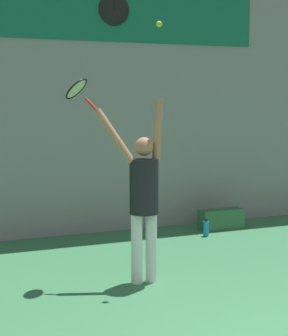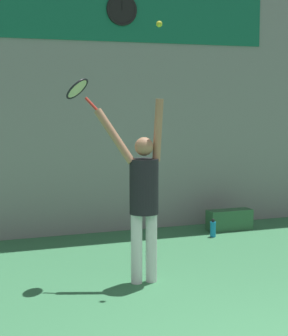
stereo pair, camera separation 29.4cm
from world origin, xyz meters
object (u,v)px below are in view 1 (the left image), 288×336
object	(u,v)px
water_bottle	(206,228)
equipment_bag	(221,219)
scoreboard_clock	(114,9)
tennis_player	(143,193)
tennis_ball	(159,24)
tennis_racket	(77,90)

from	to	relation	value
water_bottle	equipment_bag	distance (m)	0.59
scoreboard_clock	tennis_player	bearing A→B (deg)	-104.19
scoreboard_clock	tennis_player	xyz separation A→B (m)	(-0.67, -2.67, -2.42)
tennis_player	tennis_ball	world-z (taller)	tennis_ball
tennis_ball	water_bottle	distance (m)	3.71
scoreboard_clock	equipment_bag	size ratio (longest dim) A/B	0.68
tennis_racket	water_bottle	size ratio (longest dim) A/B	1.45
tennis_racket	equipment_bag	distance (m)	3.95
tennis_racket	water_bottle	xyz separation A→B (m)	(2.45, 1.36, -2.07)
scoreboard_clock	tennis_racket	distance (m)	2.89
tennis_ball	equipment_bag	xyz separation A→B (m)	(2.12, 2.15, -2.75)
tennis_racket	equipment_bag	xyz separation A→B (m)	(2.93, 1.70, -2.03)
tennis_player	tennis_racket	bearing A→B (deg)	146.85
tennis_racket	tennis_player	bearing A→B (deg)	-33.15
equipment_bag	tennis_player	bearing A→B (deg)	-137.35
tennis_player	tennis_ball	size ratio (longest dim) A/B	30.57
tennis_racket	scoreboard_clock	bearing A→B (deg)	59.92
tennis_player	water_bottle	xyz separation A→B (m)	(1.82, 1.77, -0.92)
tennis_player	water_bottle	bearing A→B (deg)	44.23
tennis_ball	tennis_racket	bearing A→B (deg)	151.07
scoreboard_clock	water_bottle	xyz separation A→B (m)	(1.15, -0.89, -3.33)
tennis_racket	tennis_ball	size ratio (longest dim) A/B	5.81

